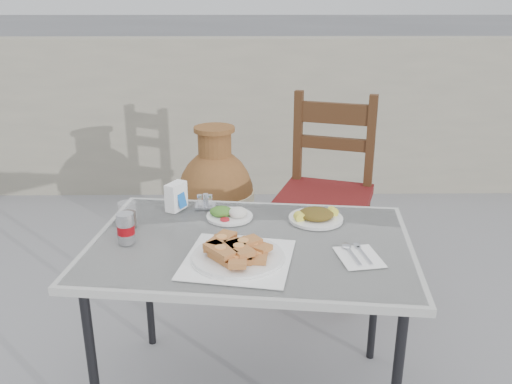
{
  "coord_description": "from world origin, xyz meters",
  "views": [
    {
      "loc": [
        -0.17,
        -1.67,
        1.51
      ],
      "look_at": [
        -0.15,
        0.12,
        0.85
      ],
      "focal_mm": 38.0,
      "sensor_mm": 36.0,
      "label": 1
    }
  ],
  "objects_px": {
    "soda_can": "(126,228)",
    "napkin_holder": "(176,196)",
    "condiment_caddy": "(205,203)",
    "cola_glass": "(128,216)",
    "pide_plate": "(238,251)",
    "salad_chopped_plate": "(316,216)",
    "chair": "(326,192)",
    "terracotta_urn": "(216,197)",
    "cafe_table": "(251,253)",
    "salad_rice_plate": "(229,214)"
  },
  "relations": [
    {
      "from": "soda_can",
      "to": "napkin_holder",
      "type": "xyz_separation_m",
      "value": [
        0.14,
        0.31,
        0.0
      ]
    },
    {
      "from": "condiment_caddy",
      "to": "cola_glass",
      "type": "bearing_deg",
      "value": -144.32
    },
    {
      "from": "pide_plate",
      "to": "cola_glass",
      "type": "relative_size",
      "value": 4.11
    },
    {
      "from": "pide_plate",
      "to": "salad_chopped_plate",
      "type": "distance_m",
      "value": 0.44
    },
    {
      "from": "chair",
      "to": "terracotta_urn",
      "type": "height_order",
      "value": "chair"
    },
    {
      "from": "cafe_table",
      "to": "pide_plate",
      "type": "distance_m",
      "value": 0.17
    },
    {
      "from": "cafe_table",
      "to": "terracotta_urn",
      "type": "distance_m",
      "value": 1.33
    },
    {
      "from": "cafe_table",
      "to": "chair",
      "type": "bearing_deg",
      "value": 66.5
    },
    {
      "from": "terracotta_urn",
      "to": "pide_plate",
      "type": "bearing_deg",
      "value": -83.51
    },
    {
      "from": "chair",
      "to": "terracotta_urn",
      "type": "xyz_separation_m",
      "value": [
        -0.6,
        0.37,
        -0.16
      ]
    },
    {
      "from": "pide_plate",
      "to": "salad_chopped_plate",
      "type": "height_order",
      "value": "pide_plate"
    },
    {
      "from": "pide_plate",
      "to": "cola_glass",
      "type": "bearing_deg",
      "value": 147.12
    },
    {
      "from": "salad_chopped_plate",
      "to": "salad_rice_plate",
      "type": "bearing_deg",
      "value": 175.35
    },
    {
      "from": "salad_chopped_plate",
      "to": "terracotta_urn",
      "type": "relative_size",
      "value": 0.26
    },
    {
      "from": "cafe_table",
      "to": "napkin_holder",
      "type": "bearing_deg",
      "value": 135.16
    },
    {
      "from": "condiment_caddy",
      "to": "terracotta_urn",
      "type": "distance_m",
      "value": 1.02
    },
    {
      "from": "salad_rice_plate",
      "to": "soda_can",
      "type": "relative_size",
      "value": 1.65
    },
    {
      "from": "salad_rice_plate",
      "to": "napkin_holder",
      "type": "xyz_separation_m",
      "value": [
        -0.21,
        0.09,
        0.04
      ]
    },
    {
      "from": "cafe_table",
      "to": "terracotta_urn",
      "type": "relative_size",
      "value": 1.53
    },
    {
      "from": "cola_glass",
      "to": "terracotta_urn",
      "type": "distance_m",
      "value": 1.24
    },
    {
      "from": "soda_can",
      "to": "cola_glass",
      "type": "relative_size",
      "value": 1.12
    },
    {
      "from": "cola_glass",
      "to": "napkin_holder",
      "type": "bearing_deg",
      "value": 47.92
    },
    {
      "from": "terracotta_urn",
      "to": "napkin_holder",
      "type": "bearing_deg",
      "value": -95.42
    },
    {
      "from": "condiment_caddy",
      "to": "soda_can",
      "type": "bearing_deg",
      "value": -127.11
    },
    {
      "from": "salad_rice_plate",
      "to": "napkin_holder",
      "type": "height_order",
      "value": "napkin_holder"
    },
    {
      "from": "pide_plate",
      "to": "condiment_caddy",
      "type": "distance_m",
      "value": 0.48
    },
    {
      "from": "pide_plate",
      "to": "soda_can",
      "type": "xyz_separation_m",
      "value": [
        -0.39,
        0.13,
        0.02
      ]
    },
    {
      "from": "cafe_table",
      "to": "chair",
      "type": "distance_m",
      "value": 1.0
    },
    {
      "from": "salad_rice_plate",
      "to": "condiment_caddy",
      "type": "relative_size",
      "value": 2.19
    },
    {
      "from": "cafe_table",
      "to": "condiment_caddy",
      "type": "xyz_separation_m",
      "value": [
        -0.18,
        0.32,
        0.07
      ]
    },
    {
      "from": "cafe_table",
      "to": "salad_rice_plate",
      "type": "xyz_separation_m",
      "value": [
        -0.08,
        0.21,
        0.06
      ]
    },
    {
      "from": "napkin_holder",
      "to": "pide_plate",
      "type": "bearing_deg",
      "value": -31.33
    },
    {
      "from": "cafe_table",
      "to": "salad_rice_plate",
      "type": "relative_size",
      "value": 6.72
    },
    {
      "from": "salad_chopped_plate",
      "to": "condiment_caddy",
      "type": "xyz_separation_m",
      "value": [
        -0.44,
        0.14,
        0.0
      ]
    },
    {
      "from": "salad_chopped_plate",
      "to": "cafe_table",
      "type": "bearing_deg",
      "value": -144.42
    },
    {
      "from": "cola_glass",
      "to": "condiment_caddy",
      "type": "distance_m",
      "value": 0.33
    },
    {
      "from": "salad_chopped_plate",
      "to": "cola_glass",
      "type": "distance_m",
      "value": 0.71
    },
    {
      "from": "chair",
      "to": "salad_rice_plate",
      "type": "bearing_deg",
      "value": -105.64
    },
    {
      "from": "cafe_table",
      "to": "condiment_caddy",
      "type": "distance_m",
      "value": 0.37
    },
    {
      "from": "soda_can",
      "to": "cola_glass",
      "type": "bearing_deg",
      "value": 99.3
    },
    {
      "from": "pide_plate",
      "to": "salad_chopped_plate",
      "type": "bearing_deg",
      "value": 48.0
    },
    {
      "from": "pide_plate",
      "to": "salad_rice_plate",
      "type": "relative_size",
      "value": 2.22
    },
    {
      "from": "salad_chopped_plate",
      "to": "soda_can",
      "type": "distance_m",
      "value": 0.71
    },
    {
      "from": "soda_can",
      "to": "chair",
      "type": "xyz_separation_m",
      "value": [
        0.83,
        0.93,
        -0.21
      ]
    },
    {
      "from": "pide_plate",
      "to": "terracotta_urn",
      "type": "distance_m",
      "value": 1.48
    },
    {
      "from": "napkin_holder",
      "to": "terracotta_urn",
      "type": "distance_m",
      "value": 1.06
    },
    {
      "from": "cafe_table",
      "to": "soda_can",
      "type": "height_order",
      "value": "soda_can"
    },
    {
      "from": "napkin_holder",
      "to": "chair",
      "type": "height_order",
      "value": "chair"
    },
    {
      "from": "napkin_holder",
      "to": "salad_rice_plate",
      "type": "bearing_deg",
      "value": 6.07
    },
    {
      "from": "salad_rice_plate",
      "to": "napkin_holder",
      "type": "relative_size",
      "value": 1.61
    }
  ]
}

